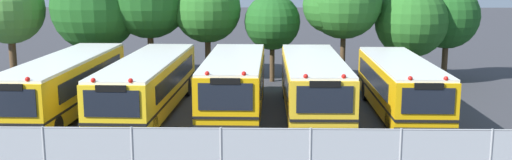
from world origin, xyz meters
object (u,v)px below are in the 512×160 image
Objects in this scene: school_bus_1 at (148,83)px; school_bus_2 at (234,83)px; school_bus_0 at (66,83)px; tree_5 at (340,3)px; tree_0 at (7,8)px; tree_3 at (209,10)px; tree_6 at (413,23)px; tree_1 at (94,8)px; tree_7 at (446,18)px; school_bus_3 at (313,83)px; tree_4 at (273,22)px; school_bus_4 at (400,85)px.

school_bus_2 is at bearing -177.75° from school_bus_1.
school_bus_0 is 15.57m from tree_5.
tree_5 is (19.42, -0.82, 0.37)m from tree_0.
tree_6 is at bearing -3.58° from tree_3.
tree_1 reaches higher than tree_7.
school_bus_2 reaches higher than school_bus_0.
school_bus_1 is (3.71, 0.22, -0.03)m from school_bus_0.
tree_4 is at bearing -77.96° from school_bus_3.
school_bus_1 reaches higher than school_bus_4.
tree_0 reaches higher than tree_4.
tree_1 is (-1.18, 8.70, 2.86)m from school_bus_0.
tree_1 is at bearing -27.04° from school_bus_4.
tree_5 reaches higher than school_bus_0.
tree_5 reaches higher than school_bus_2.
tree_4 is (-1.75, 8.00, 2.12)m from school_bus_3.
school_bus_4 is 1.56× the size of tree_0.
tree_7 is (20.91, 0.40, -0.57)m from tree_1.
school_bus_1 is 1.17× the size of school_bus_4.
tree_0 reaches higher than tree_7.
tree_3 is 1.09× the size of tree_7.
tree_3 is (1.96, 8.47, 2.79)m from school_bus_1.
school_bus_1 is 2.24× the size of tree_4.
tree_6 is 2.50m from tree_7.
school_bus_1 is 10.22m from tree_1.
tree_0 is 0.91× the size of tree_1.
tree_1 is at bearing -34.65° from school_bus_3.
school_bus_0 is 1.83× the size of tree_3.
tree_0 is at bearing -37.72° from school_bus_1.
school_bus_4 is at bearing -107.09° from tree_6.
tree_7 is (19.73, 9.11, 2.30)m from school_bus_0.
tree_0 is (-9.89, 8.12, 2.92)m from school_bus_1.
school_bus_4 is 1.43× the size of tree_5.
tree_1 reaches higher than tree_6.
school_bus_0 is 1.17× the size of school_bus_2.
tree_5 is (9.53, 7.30, 3.29)m from school_bus_1.
tree_1 is at bearing 4.15° from tree_0.
tree_0 is 5.01m from tree_1.
school_bus_4 is 18.64m from tree_1.
tree_4 is at bearing -0.42° from tree_0.
tree_3 is at bearing -178.31° from tree_7.
tree_0 is at bearing -178.31° from tree_3.
tree_5 is (5.60, 7.27, 3.24)m from school_bus_2.
school_bus_1 is 1.86× the size of tree_3.
school_bus_0 is 2.21× the size of tree_4.
tree_6 is at bearing -0.95° from tree_0.
school_bus_0 is 1.66× the size of tree_5.
school_bus_3 is 1.47× the size of tree_1.
tree_6 reaches higher than tree_7.
school_bus_2 is 1.40× the size of tree_1.
school_bus_3 is 8.24m from tree_5.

